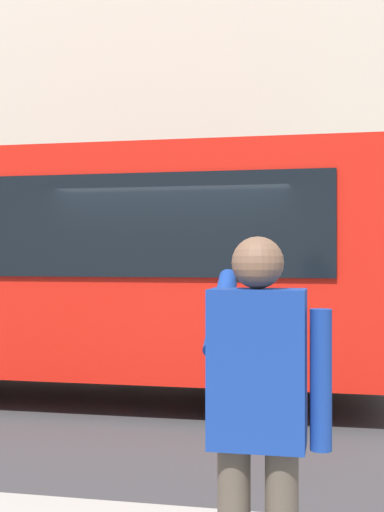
% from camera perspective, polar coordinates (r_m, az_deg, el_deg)
% --- Properties ---
extents(ground_plane, '(60.00, 60.00, 0.00)m').
position_cam_1_polar(ground_plane, '(8.26, -0.53, -12.39)').
color(ground_plane, '#38383A').
extents(building_facade_far, '(28.00, 1.55, 12.00)m').
position_cam_1_polar(building_facade_far, '(15.37, 5.20, 15.89)').
color(building_facade_far, beige).
rests_on(building_facade_far, ground_plane).
extents(red_bus, '(9.05, 2.54, 3.08)m').
position_cam_1_polar(red_bus, '(9.16, -12.86, -0.57)').
color(red_bus, red).
rests_on(red_bus, ground_plane).
extents(pedestrian_photographer, '(0.53, 0.52, 1.70)m').
position_cam_1_polar(pedestrian_photographer, '(2.99, 5.50, -12.12)').
color(pedestrian_photographer, '#4C4238').
rests_on(pedestrian_photographer, sidewalk_curb).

